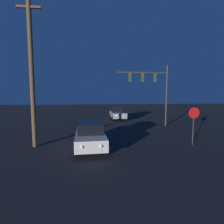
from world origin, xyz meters
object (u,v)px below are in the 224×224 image
at_px(stop_sign, 194,119).
at_px(utility_pole, 32,69).
at_px(car_far, 118,113).
at_px(car_near, 90,135).
at_px(traffic_signal_mast, 153,85).

relative_size(stop_sign, utility_pole, 0.26).
relative_size(car_far, utility_pole, 0.44).
height_order(car_near, car_far, same).
height_order(car_far, utility_pole, utility_pole).
bearing_deg(stop_sign, car_near, -179.37).
bearing_deg(car_near, car_far, -108.47).
bearing_deg(car_near, utility_pole, -14.69).
height_order(stop_sign, utility_pole, utility_pole).
distance_m(car_far, traffic_signal_mast, 7.22).
xyz_separation_m(car_far, traffic_signal_mast, (2.87, -5.60, 3.54)).
bearing_deg(traffic_signal_mast, car_far, 117.10).
bearing_deg(traffic_signal_mast, utility_pole, -148.46).
xyz_separation_m(car_far, stop_sign, (3.42, -12.42, 0.94)).
height_order(traffic_signal_mast, utility_pole, utility_pole).
xyz_separation_m(traffic_signal_mast, utility_pole, (-9.99, -6.13, 0.57)).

